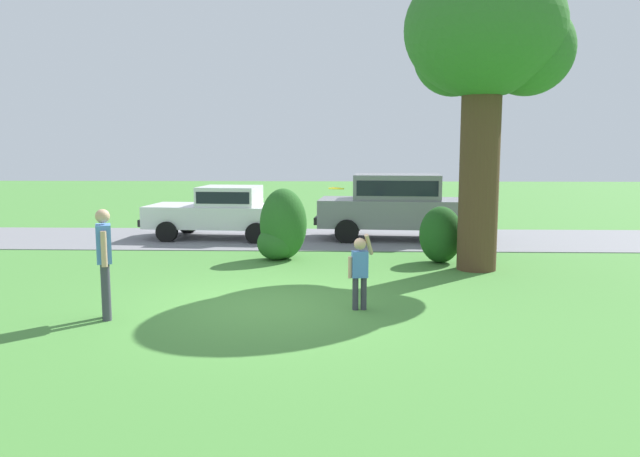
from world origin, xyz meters
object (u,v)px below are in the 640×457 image
object	(u,v)px
child_thrower	(360,267)
parked_sedan	(223,210)
parked_suv	(397,203)
frisbee	(336,189)
oak_tree_large	(486,45)
adult_onlooker	(104,257)

from	to	relation	value
child_thrower	parked_sedan	bearing A→B (deg)	115.44
parked_suv	frisbee	xyz separation A→B (m)	(-1.73, -7.08, 0.89)
parked_sedan	child_thrower	size ratio (longest dim) A/B	3.52
oak_tree_large	parked_suv	world-z (taller)	oak_tree_large
parked_sedan	adult_onlooker	world-z (taller)	adult_onlooker
oak_tree_large	child_thrower	xyz separation A→B (m)	(-2.78, -3.61, -4.15)
oak_tree_large	adult_onlooker	size ratio (longest dim) A/B	3.80
parked_suv	frisbee	bearing A→B (deg)	-103.76
parked_sedan	child_thrower	distance (m)	8.87
oak_tree_large	frisbee	xyz separation A→B (m)	(-3.18, -2.73, -2.91)
frisbee	adult_onlooker	bearing A→B (deg)	-156.53
oak_tree_large	frisbee	distance (m)	5.10
oak_tree_large	parked_sedan	distance (m)	8.89
frisbee	parked_suv	bearing A→B (deg)	76.24
child_thrower	adult_onlooker	xyz separation A→B (m)	(-4.00, -0.68, 0.27)
parked_sedan	adult_onlooker	xyz separation A→B (m)	(-0.19, -8.69, 0.13)
parked_sedan	parked_suv	bearing A→B (deg)	-0.53
frisbee	adult_onlooker	xyz separation A→B (m)	(-3.60, -1.56, -0.98)
parked_suv	child_thrower	distance (m)	8.08
parked_suv	adult_onlooker	size ratio (longest dim) A/B	2.78
oak_tree_large	parked_sedan	bearing A→B (deg)	146.29
parked_suv	child_thrower	world-z (taller)	parked_suv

